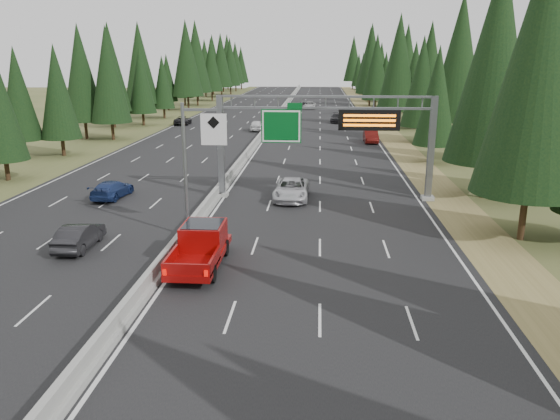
# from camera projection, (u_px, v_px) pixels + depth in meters

# --- Properties ---
(road) EXTENTS (32.00, 260.00, 0.08)m
(road) POSITION_uv_depth(u_px,v_px,m) (269.00, 127.00, 86.06)
(road) COLOR black
(road) RESTS_ON ground
(shoulder_right) EXTENTS (3.60, 260.00, 0.06)m
(shoulder_right) POSITION_uv_depth(u_px,v_px,m) (383.00, 128.00, 84.85)
(shoulder_right) COLOR olive
(shoulder_right) RESTS_ON ground
(shoulder_left) EXTENTS (3.60, 260.00, 0.06)m
(shoulder_left) POSITION_uv_depth(u_px,v_px,m) (159.00, 127.00, 87.28)
(shoulder_left) COLOR #465327
(shoulder_left) RESTS_ON ground
(median_barrier) EXTENTS (0.70, 260.00, 0.85)m
(median_barrier) POSITION_uv_depth(u_px,v_px,m) (269.00, 125.00, 85.96)
(median_barrier) COLOR gray
(median_barrier) RESTS_ON road
(sign_gantry) EXTENTS (16.75, 0.98, 7.80)m
(sign_gantry) POSITION_uv_depth(u_px,v_px,m) (334.00, 131.00, 40.69)
(sign_gantry) COLOR slate
(sign_gantry) RESTS_ON road
(hov_sign_pole) EXTENTS (2.80, 0.50, 8.00)m
(hov_sign_pole) POSITION_uv_depth(u_px,v_px,m) (194.00, 161.00, 31.87)
(hov_sign_pole) COLOR slate
(hov_sign_pole) RESTS_ON road
(tree_row_right) EXTENTS (12.25, 242.90, 18.36)m
(tree_row_right) POSITION_uv_depth(u_px,v_px,m) (423.00, 68.00, 76.32)
(tree_row_right) COLOR black
(tree_row_right) RESTS_ON ground
(tree_row_left) EXTENTS (12.15, 244.02, 19.00)m
(tree_row_left) POSITION_uv_depth(u_px,v_px,m) (112.00, 66.00, 78.29)
(tree_row_left) COLOR black
(tree_row_left) RESTS_ON ground
(silver_minivan) EXTENTS (2.65, 5.60, 1.54)m
(silver_minivan) POSITION_uv_depth(u_px,v_px,m) (291.00, 189.00, 41.73)
(silver_minivan) COLOR silver
(silver_minivan) RESTS_ON road
(red_pickup) EXTENTS (2.27, 6.35, 2.07)m
(red_pickup) POSITION_uv_depth(u_px,v_px,m) (202.00, 243.00, 28.40)
(red_pickup) COLOR black
(red_pickup) RESTS_ON road
(car_ahead_green) EXTENTS (1.89, 4.35, 1.46)m
(car_ahead_green) POSITION_uv_depth(u_px,v_px,m) (285.00, 133.00, 73.31)
(car_ahead_green) COLOR #145A2E
(car_ahead_green) RESTS_ON road
(car_ahead_dkred) EXTENTS (1.71, 4.89, 1.61)m
(car_ahead_dkred) POSITION_uv_depth(u_px,v_px,m) (371.00, 136.00, 70.01)
(car_ahead_dkred) COLOR #4D0D0B
(car_ahead_dkred) RESTS_ON road
(car_ahead_dkgrey) EXTENTS (2.54, 5.31, 1.49)m
(car_ahead_dkgrey) POSITION_uv_depth(u_px,v_px,m) (337.00, 118.00, 92.61)
(car_ahead_dkgrey) COLOR black
(car_ahead_dkgrey) RESTS_ON road
(car_ahead_white) EXTENTS (2.71, 5.58, 1.53)m
(car_ahead_white) POSITION_uv_depth(u_px,v_px,m) (310.00, 105.00, 117.42)
(car_ahead_white) COLOR #BBBBBB
(car_ahead_white) RESTS_ON road
(car_ahead_far) EXTENTS (2.18, 4.58, 1.51)m
(car_ahead_far) POSITION_uv_depth(u_px,v_px,m) (303.00, 105.00, 117.71)
(car_ahead_far) COLOR black
(car_ahead_far) RESTS_ON road
(car_onc_near) EXTENTS (1.60, 4.37, 1.43)m
(car_onc_near) POSITION_uv_depth(u_px,v_px,m) (79.00, 236.00, 30.90)
(car_onc_near) COLOR black
(car_onc_near) RESTS_ON road
(car_onc_blue) EXTENTS (2.30, 4.84, 1.36)m
(car_onc_blue) POSITION_uv_depth(u_px,v_px,m) (112.00, 189.00, 42.12)
(car_onc_blue) COLOR navy
(car_onc_blue) RESTS_ON road
(car_onc_white) EXTENTS (1.99, 4.64, 1.56)m
(car_onc_white) POSITION_uv_depth(u_px,v_px,m) (257.00, 125.00, 81.65)
(car_onc_white) COLOR silver
(car_onc_white) RESTS_ON road
(car_onc_far) EXTENTS (2.49, 5.02, 1.37)m
(car_onc_far) POSITION_uv_depth(u_px,v_px,m) (183.00, 120.00, 89.42)
(car_onc_far) COLOR black
(car_onc_far) RESTS_ON road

